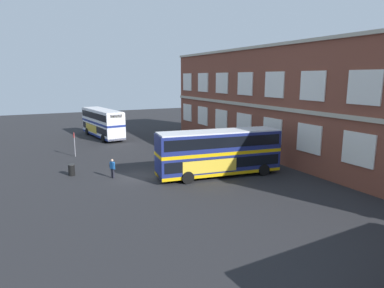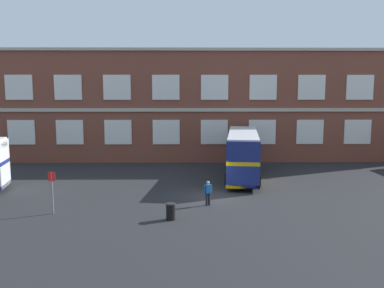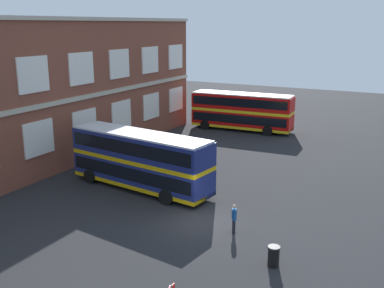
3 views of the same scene
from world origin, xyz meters
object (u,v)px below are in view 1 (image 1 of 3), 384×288
Objects in this scene: waiting_passenger at (112,168)px; bus_stand_flag at (74,142)px; double_decker_near at (102,123)px; station_litter_bin at (72,170)px; double_decker_middle at (219,152)px.

waiting_passenger is 0.63× the size of bus_stand_flag.
double_decker_near reaches higher than station_litter_bin.
waiting_passenger is at bearing -111.96° from double_decker_middle.
station_litter_bin is at bearing -116.70° from double_decker_middle.
double_decker_near is 12.16m from bus_stand_flag.
double_decker_near is 6.61× the size of waiting_passenger.
bus_stand_flag is 7.71m from station_litter_bin.
bus_stand_flag is (-9.94, -1.81, 0.70)m from waiting_passenger.
waiting_passenger is (20.86, -3.53, -1.22)m from double_decker_near.
bus_stand_flag is at bearing -142.15° from double_decker_middle.
bus_stand_flag is 2.62× the size of station_litter_bin.
double_decker_middle is at bearing 63.30° from station_litter_bin.
station_litter_bin is (18.44, -6.63, -1.63)m from double_decker_near.
double_decker_middle is at bearing 68.04° from waiting_passenger.
waiting_passenger is 1.65× the size of station_litter_bin.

